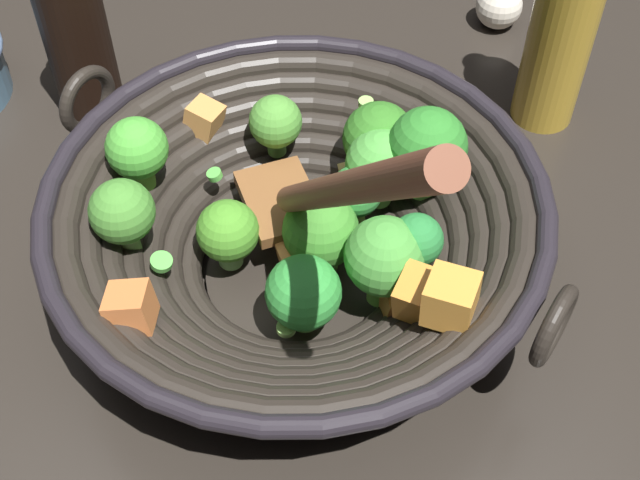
# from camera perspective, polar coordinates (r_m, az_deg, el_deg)

# --- Properties ---
(ground_plane) EXTENTS (4.00, 4.00, 0.00)m
(ground_plane) POSITION_cam_1_polar(r_m,az_deg,el_deg) (0.64, -1.46, -2.59)
(ground_plane) COLOR #28231E
(wok) EXTENTS (0.36, 0.35, 0.30)m
(wok) POSITION_cam_1_polar(r_m,az_deg,el_deg) (0.60, -1.31, 1.03)
(wok) COLOR black
(wok) RESTS_ON ground
(soy_sauce_bottle) EXTENTS (0.05, 0.05, 0.18)m
(soy_sauce_bottle) POSITION_cam_1_polar(r_m,az_deg,el_deg) (0.75, -15.58, 12.46)
(soy_sauce_bottle) COLOR black
(soy_sauce_bottle) RESTS_ON ground
(cooking_oil_bottle) EXTENTS (0.05, 0.05, 0.21)m
(cooking_oil_bottle) POSITION_cam_1_polar(r_m,az_deg,el_deg) (0.74, 15.49, 12.83)
(cooking_oil_bottle) COLOR gold
(cooking_oil_bottle) RESTS_ON ground
(garlic_bulb) EXTENTS (0.04, 0.04, 0.04)m
(garlic_bulb) POSITION_cam_1_polar(r_m,az_deg,el_deg) (0.87, 11.63, 14.78)
(garlic_bulb) COLOR silver
(garlic_bulb) RESTS_ON ground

